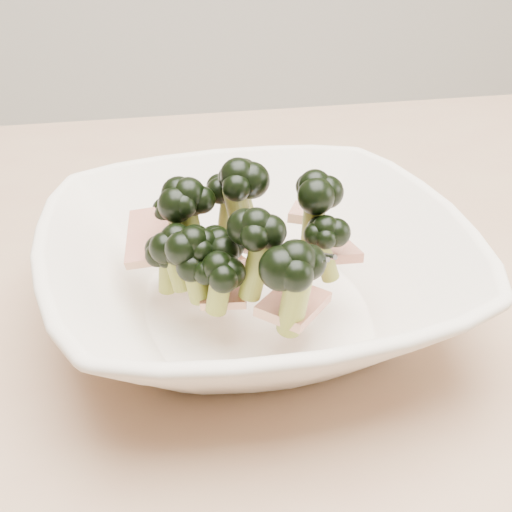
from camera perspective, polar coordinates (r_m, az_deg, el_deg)
The scene contains 2 objects.
dining_table at distance 0.65m, azimuth 5.36°, elevation -8.06°, with size 1.20×0.80×0.75m.
broccoli_dish at distance 0.51m, azimuth -0.22°, elevation -0.87°, with size 0.32×0.32×0.12m.
Camera 1 is at (-0.16, -0.49, 1.05)m, focal length 50.00 mm.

